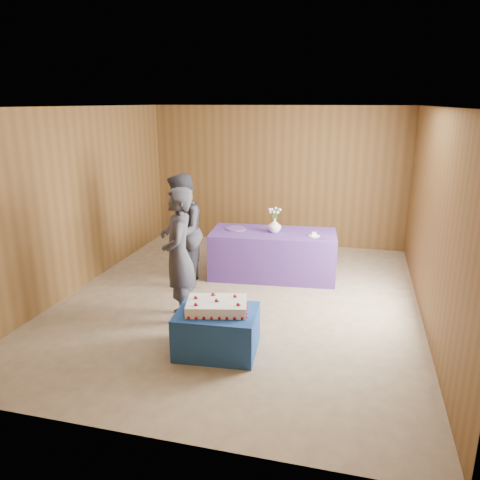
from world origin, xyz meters
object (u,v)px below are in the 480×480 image
(sheet_cake, at_px, (217,306))
(guest_left, at_px, (179,255))
(serving_table, at_px, (273,254))
(vase, at_px, (274,225))
(guest_right, at_px, (181,232))
(cake_table, at_px, (217,331))

(sheet_cake, bearing_deg, guest_left, 122.87)
(serving_table, distance_m, sheet_cake, 2.56)
(vase, xyz_separation_m, guest_left, (-0.91, -1.84, 0.01))
(vase, bearing_deg, guest_right, -148.52)
(serving_table, bearing_deg, sheet_cake, -99.19)
(serving_table, bearing_deg, guest_right, -153.39)
(guest_right, bearing_deg, vase, 107.39)
(guest_left, bearing_deg, guest_right, -178.60)
(cake_table, height_order, guest_right, guest_right)
(cake_table, relative_size, vase, 4.04)
(sheet_cake, distance_m, guest_left, 1.05)
(sheet_cake, height_order, guest_left, guest_left)
(vase, height_order, guest_right, guest_right)
(sheet_cake, xyz_separation_m, vase, (0.19, 2.54, 0.30))
(sheet_cake, relative_size, guest_left, 0.45)
(vase, height_order, guest_left, guest_left)
(sheet_cake, distance_m, guest_right, 2.09)
(cake_table, xyz_separation_m, sheet_cake, (-0.00, 0.01, 0.31))
(guest_right, bearing_deg, sheet_cake, 18.09)
(cake_table, relative_size, guest_right, 0.51)
(serving_table, distance_m, vase, 0.49)
(cake_table, bearing_deg, serving_table, 81.53)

